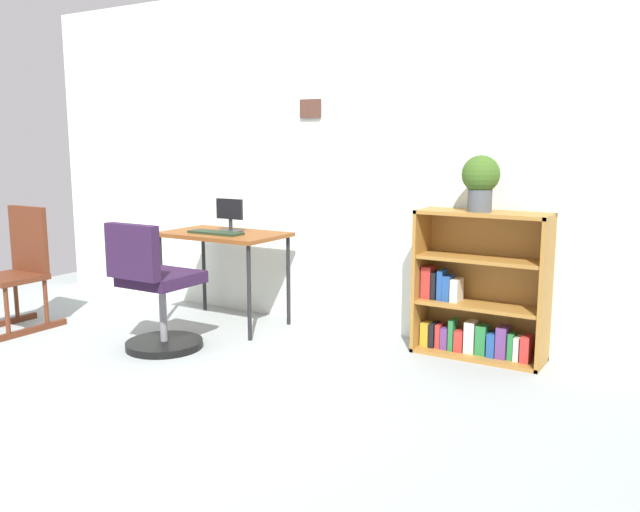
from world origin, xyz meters
The scene contains 9 objects.
ground_plane centered at (0.00, 0.00, 0.00)m, with size 6.24×6.24×0.00m, color #909A99.
wall_back centered at (0.00, 2.15, 1.28)m, with size 5.20×0.12×2.57m.
desk centered at (-0.37, 1.68, 0.65)m, with size 0.92×0.57×0.72m.
monitor centered at (-0.35, 1.74, 0.83)m, with size 0.24×0.19×0.25m.
keyboard centered at (-0.37, 1.59, 0.73)m, with size 0.43×0.14×0.02m, color #1E2F1C.
office_chair centered at (-0.34, 0.92, 0.38)m, with size 0.52×0.54×0.88m.
rocking_chair centered at (-1.62, 0.80, 0.46)m, with size 0.42×0.64×0.92m.
bookshelf_low centered at (1.54, 1.95, 0.42)m, with size 0.84×0.30×0.96m.
potted_plant_on_shelf centered at (1.53, 1.90, 1.16)m, with size 0.24×0.24×0.36m.
Camera 1 is at (2.84, -2.22, 1.39)m, focal length 37.37 mm.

